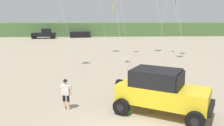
% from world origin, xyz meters
% --- Properties ---
extents(dune_ridge, '(90.00, 6.99, 2.94)m').
position_xyz_m(dune_ridge, '(-3.31, 47.29, 1.47)').
color(dune_ridge, '#4C703D').
rests_on(dune_ridge, ground_plane).
extents(jeep, '(4.98, 4.21, 2.26)m').
position_xyz_m(jeep, '(2.22, 2.21, 1.20)').
color(jeep, yellow).
rests_on(jeep, ground_plane).
extents(person_watching, '(0.61, 0.38, 1.67)m').
position_xyz_m(person_watching, '(-2.58, 2.97, 0.94)').
color(person_watching, '#DBB28E').
rests_on(person_watching, ground_plane).
extents(cooler_box, '(0.66, 0.57, 0.38)m').
position_xyz_m(cooler_box, '(0.41, 2.34, 0.19)').
color(cooler_box, '#2D7F51').
rests_on(cooler_box, ground_plane).
extents(distant_pickup, '(4.65, 2.49, 1.98)m').
position_xyz_m(distant_pickup, '(-12.18, 40.69, 0.94)').
color(distant_pickup, black).
rests_on(distant_pickup, ground_plane).
extents(distant_sedan, '(4.41, 2.32, 1.20)m').
position_xyz_m(distant_sedan, '(-5.14, 42.47, 0.60)').
color(distant_sedan, black).
rests_on(distant_sedan, ground_plane).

